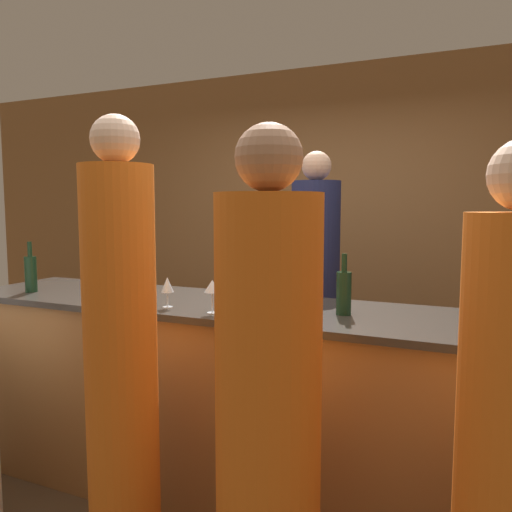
% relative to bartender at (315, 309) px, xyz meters
% --- Properties ---
extents(ground_plane, '(14.00, 14.00, 0.00)m').
position_rel_bartender_xyz_m(ground_plane, '(-0.19, -0.82, -0.92)').
color(ground_plane, '#4C3823').
extents(back_wall, '(8.00, 0.06, 2.80)m').
position_rel_bartender_xyz_m(back_wall, '(-0.19, 1.12, 0.48)').
color(back_wall, olive).
rests_on(back_wall, ground_plane).
extents(bar_counter, '(3.32, 0.74, 1.09)m').
position_rel_bartender_xyz_m(bar_counter, '(-0.19, -0.82, -0.37)').
color(bar_counter, '#996638').
rests_on(bar_counter, ground_plane).
extents(bartender, '(0.32, 0.32, 1.96)m').
position_rel_bartender_xyz_m(bartender, '(0.00, 0.00, 0.00)').
color(bartender, '#1E234C').
rests_on(bartender, ground_plane).
extents(guest_1, '(0.30, 0.30, 1.97)m').
position_rel_bartender_xyz_m(guest_1, '(-0.36, -1.54, 0.01)').
color(guest_1, orange).
rests_on(guest_1, ground_plane).
extents(guest_2, '(0.32, 0.32, 1.80)m').
position_rel_bartender_xyz_m(guest_2, '(1.09, -1.57, -0.08)').
color(guest_2, orange).
rests_on(guest_2, ground_plane).
extents(guest_4, '(0.37, 0.37, 1.88)m').
position_rel_bartender_xyz_m(guest_4, '(0.33, -1.61, -0.05)').
color(guest_4, orange).
rests_on(guest_4, ground_plane).
extents(wine_bottle_0, '(0.07, 0.07, 0.30)m').
position_rel_bartender_xyz_m(wine_bottle_0, '(-1.49, -0.98, 0.28)').
color(wine_bottle_0, black).
rests_on(wine_bottle_0, bar_counter).
extents(wine_bottle_1, '(0.07, 0.07, 0.29)m').
position_rel_bartender_xyz_m(wine_bottle_1, '(0.40, -0.84, 0.28)').
color(wine_bottle_1, black).
rests_on(wine_bottle_1, bar_counter).
extents(wine_bottle_2, '(0.07, 0.07, 0.28)m').
position_rel_bartender_xyz_m(wine_bottle_2, '(0.95, -0.61, 0.27)').
color(wine_bottle_2, black).
rests_on(wine_bottle_2, bar_counter).
extents(wine_glass_0, '(0.07, 0.07, 0.16)m').
position_rel_bartender_xyz_m(wine_glass_0, '(-0.46, -1.04, 0.28)').
color(wine_glass_0, silver).
rests_on(wine_glass_0, bar_counter).
extents(wine_glass_2, '(0.08, 0.08, 0.16)m').
position_rel_bartender_xyz_m(wine_glass_2, '(-0.19, -1.07, 0.30)').
color(wine_glass_2, silver).
rests_on(wine_glass_2, bar_counter).
extents(wine_glass_3, '(0.08, 0.08, 0.16)m').
position_rel_bartender_xyz_m(wine_glass_3, '(0.99, -1.09, 0.29)').
color(wine_glass_3, silver).
rests_on(wine_glass_3, bar_counter).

